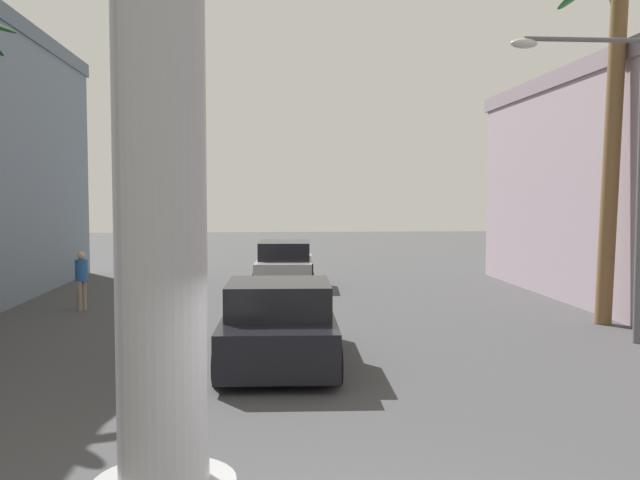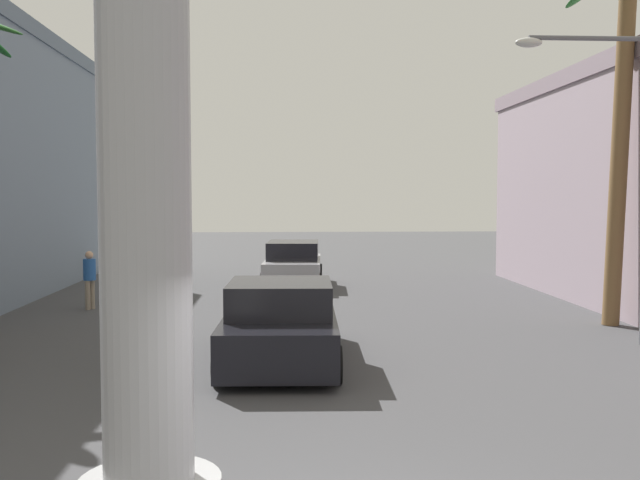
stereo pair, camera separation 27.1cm
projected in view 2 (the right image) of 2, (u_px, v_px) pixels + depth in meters
The scene contains 6 objects.
ground_plane at pixel (311, 338), 15.69m from camera, with size 92.20×92.20×0.00m, color #424244.
street_lamp at pixel (624, 153), 14.75m from camera, with size 2.93×0.28×6.51m.
car_lead at pixel (281, 325), 13.44m from camera, with size 2.29×4.90×1.56m.
car_far at pixel (293, 265), 24.68m from camera, with size 2.22×4.44×1.56m.
palm_tree_mid_right at pixel (620, 106), 17.06m from camera, with size 3.50×3.41×8.78m.
pedestrian_far_left at pixel (90, 275), 19.64m from camera, with size 0.44×0.44×1.62m.
Camera 2 is at (-0.67, -5.51, 3.14)m, focal length 40.00 mm.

